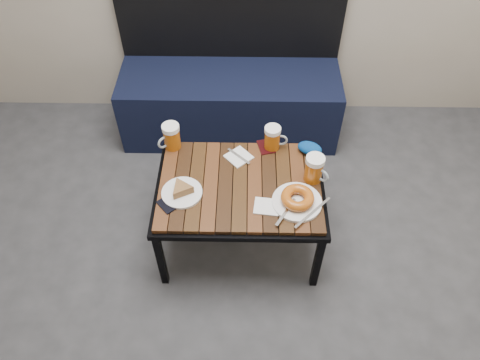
{
  "coord_description": "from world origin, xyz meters",
  "views": [
    {
      "loc": [
        -0.09,
        -0.68,
        2.22
      ],
      "look_at": [
        -0.11,
        0.83,
        0.5
      ],
      "focal_mm": 35.0,
      "sensor_mm": 36.0,
      "label": 1
    }
  ],
  "objects_px": {
    "passport_navy": "(173,201)",
    "passport_burgundy": "(266,147)",
    "bench": "(230,96)",
    "cafe_table": "(240,189)",
    "beer_mug_centre": "(273,138)",
    "beer_mug_right": "(314,169)",
    "knit_pouch": "(310,148)",
    "beer_mug_left": "(171,136)",
    "plate_bagel": "(297,200)",
    "plate_pie": "(182,191)"
  },
  "relations": [
    {
      "from": "passport_navy",
      "to": "passport_burgundy",
      "type": "bearing_deg",
      "value": 88.76
    },
    {
      "from": "beer_mug_centre",
      "to": "plate_pie",
      "type": "distance_m",
      "value": 0.56
    },
    {
      "from": "cafe_table",
      "to": "passport_navy",
      "type": "xyz_separation_m",
      "value": [
        -0.32,
        -0.12,
        0.05
      ]
    },
    {
      "from": "beer_mug_centre",
      "to": "beer_mug_right",
      "type": "height_order",
      "value": "beer_mug_right"
    },
    {
      "from": "cafe_table",
      "to": "passport_burgundy",
      "type": "relative_size",
      "value": 7.74
    },
    {
      "from": "beer_mug_left",
      "to": "plate_pie",
      "type": "bearing_deg",
      "value": 64.44
    },
    {
      "from": "cafe_table",
      "to": "beer_mug_centre",
      "type": "xyz_separation_m",
      "value": [
        0.17,
        0.26,
        0.11
      ]
    },
    {
      "from": "plate_bagel",
      "to": "knit_pouch",
      "type": "height_order",
      "value": "plate_bagel"
    },
    {
      "from": "bench",
      "to": "passport_burgundy",
      "type": "height_order",
      "value": "bench"
    },
    {
      "from": "beer_mug_right",
      "to": "passport_navy",
      "type": "xyz_separation_m",
      "value": [
        -0.68,
        -0.16,
        -0.07
      ]
    },
    {
      "from": "cafe_table",
      "to": "passport_burgundy",
      "type": "xyz_separation_m",
      "value": [
        0.13,
        0.26,
        0.05
      ]
    },
    {
      "from": "beer_mug_centre",
      "to": "passport_navy",
      "type": "relative_size",
      "value": 1.01
    },
    {
      "from": "beer_mug_centre",
      "to": "plate_bagel",
      "type": "distance_m",
      "value": 0.39
    },
    {
      "from": "bench",
      "to": "beer_mug_centre",
      "type": "bearing_deg",
      "value": -70.02
    },
    {
      "from": "cafe_table",
      "to": "bench",
      "type": "bearing_deg",
      "value": 94.91
    },
    {
      "from": "beer_mug_right",
      "to": "knit_pouch",
      "type": "height_order",
      "value": "beer_mug_right"
    },
    {
      "from": "beer_mug_right",
      "to": "plate_bagel",
      "type": "relative_size",
      "value": 0.53
    },
    {
      "from": "beer_mug_right",
      "to": "passport_navy",
      "type": "relative_size",
      "value": 1.1
    },
    {
      "from": "bench",
      "to": "beer_mug_right",
      "type": "relative_size",
      "value": 9.41
    },
    {
      "from": "beer_mug_right",
      "to": "plate_bagel",
      "type": "xyz_separation_m",
      "value": [
        -0.09,
        -0.16,
        -0.05
      ]
    },
    {
      "from": "passport_burgundy",
      "to": "knit_pouch",
      "type": "bearing_deg",
      "value": -22.78
    },
    {
      "from": "cafe_table",
      "to": "beer_mug_right",
      "type": "bearing_deg",
      "value": 6.0
    },
    {
      "from": "knit_pouch",
      "to": "plate_pie",
      "type": "bearing_deg",
      "value": -155.3
    },
    {
      "from": "passport_navy",
      "to": "passport_burgundy",
      "type": "height_order",
      "value": "passport_navy"
    },
    {
      "from": "plate_bagel",
      "to": "knit_pouch",
      "type": "relative_size",
      "value": 2.16
    },
    {
      "from": "beer_mug_left",
      "to": "beer_mug_right",
      "type": "height_order",
      "value": "beer_mug_right"
    },
    {
      "from": "beer_mug_left",
      "to": "passport_navy",
      "type": "relative_size",
      "value": 1.08
    },
    {
      "from": "beer_mug_centre",
      "to": "knit_pouch",
      "type": "distance_m",
      "value": 0.2
    },
    {
      "from": "beer_mug_left",
      "to": "cafe_table",
      "type": "bearing_deg",
      "value": 105.04
    },
    {
      "from": "passport_navy",
      "to": "passport_burgundy",
      "type": "distance_m",
      "value": 0.59
    },
    {
      "from": "plate_pie",
      "to": "knit_pouch",
      "type": "distance_m",
      "value": 0.7
    },
    {
      "from": "bench",
      "to": "passport_burgundy",
      "type": "bearing_deg",
      "value": -72.46
    },
    {
      "from": "passport_burgundy",
      "to": "knit_pouch",
      "type": "xyz_separation_m",
      "value": [
        0.23,
        -0.03,
        0.03
      ]
    },
    {
      "from": "bench",
      "to": "beer_mug_left",
      "type": "bearing_deg",
      "value": -112.44
    },
    {
      "from": "knit_pouch",
      "to": "plate_bagel",
      "type": "bearing_deg",
      "value": -104.16
    },
    {
      "from": "beer_mug_centre",
      "to": "passport_navy",
      "type": "bearing_deg",
      "value": -137.7
    },
    {
      "from": "passport_navy",
      "to": "knit_pouch",
      "type": "distance_m",
      "value": 0.76
    },
    {
      "from": "beer_mug_centre",
      "to": "passport_burgundy",
      "type": "xyz_separation_m",
      "value": [
        -0.03,
        0.0,
        -0.07
      ]
    },
    {
      "from": "bench",
      "to": "passport_navy",
      "type": "height_order",
      "value": "bench"
    },
    {
      "from": "plate_pie",
      "to": "knit_pouch",
      "type": "bearing_deg",
      "value": 24.7
    },
    {
      "from": "beer_mug_left",
      "to": "plate_bagel",
      "type": "bearing_deg",
      "value": 109.79
    },
    {
      "from": "plate_pie",
      "to": "passport_navy",
      "type": "height_order",
      "value": "plate_pie"
    },
    {
      "from": "beer_mug_left",
      "to": "plate_pie",
      "type": "height_order",
      "value": "beer_mug_left"
    },
    {
      "from": "plate_bagel",
      "to": "passport_burgundy",
      "type": "xyz_separation_m",
      "value": [
        -0.14,
        0.38,
        -0.02
      ]
    },
    {
      "from": "beer_mug_right",
      "to": "passport_navy",
      "type": "bearing_deg",
      "value": -126.77
    },
    {
      "from": "passport_navy",
      "to": "beer_mug_right",
      "type": "bearing_deg",
      "value": 61.75
    },
    {
      "from": "passport_burgundy",
      "to": "beer_mug_centre",
      "type": "bearing_deg",
      "value": -14.76
    },
    {
      "from": "beer_mug_centre",
      "to": "beer_mug_right",
      "type": "relative_size",
      "value": 0.92
    },
    {
      "from": "cafe_table",
      "to": "plate_pie",
      "type": "relative_size",
      "value": 4.22
    },
    {
      "from": "bench",
      "to": "beer_mug_centre",
      "type": "xyz_separation_m",
      "value": [
        0.25,
        -0.68,
        0.27
      ]
    }
  ]
}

